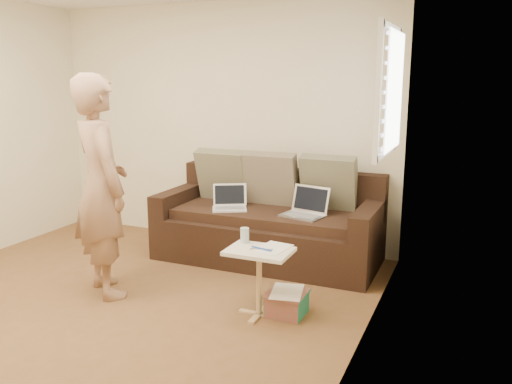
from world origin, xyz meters
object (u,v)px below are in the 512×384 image
side_table (259,283)px  laptop_silver (302,217)px  drinking_glass (245,235)px  person (101,187)px  sofa (268,219)px  striped_box (287,303)px  laptop_white (230,210)px

side_table → laptop_silver: bearing=91.3°
laptop_silver → drinking_glass: bearing=-85.3°
laptop_silver → side_table: (0.02, -1.11, -0.25)m
person → side_table: person is taller
sofa → striped_box: 1.32m
person → striped_box: size_ratio=6.16×
person → laptop_silver: bearing=-105.1°
laptop_silver → sofa: bearing=177.3°
laptop_white → side_table: laptop_white is taller
person → drinking_glass: person is taller
laptop_silver → person: person is taller
laptop_silver → person: (-1.36, -1.19, 0.41)m
person → drinking_glass: size_ratio=15.46×
drinking_glass → sofa: bearing=102.9°
sofa → laptop_silver: size_ratio=5.64×
laptop_white → drinking_glass: bearing=-85.6°
drinking_glass → striped_box: bearing=-1.3°
laptop_white → striped_box: size_ratio=1.12×
laptop_white → sofa: bearing=-5.4°
laptop_silver → laptop_white: bearing=-164.6°
person → sofa: bearing=-92.7°
person → striped_box: bearing=-139.6°
side_table → drinking_glass: size_ratio=4.48×
side_table → striped_box: (0.19, 0.10, -0.17)m
drinking_glass → striped_box: size_ratio=0.40×
laptop_silver → striped_box: laptop_silver is taller
side_table → sofa: bearing=109.1°
laptop_white → drinking_glass: 1.14m
sofa → laptop_silver: 0.43m
side_table → drinking_glass: bearing=146.6°
striped_box → sofa: bearing=118.8°
drinking_glass → laptop_silver: bearing=81.7°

